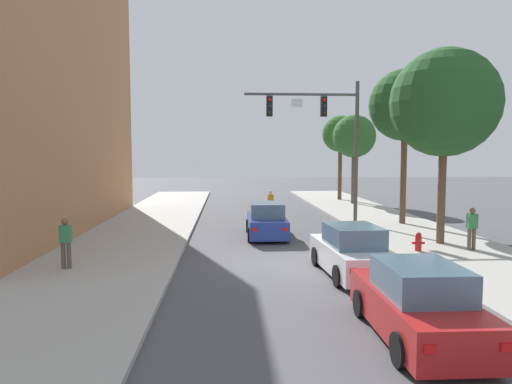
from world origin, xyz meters
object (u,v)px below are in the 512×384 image
Objects in this scene: pedestrian_crossing_road at (271,202)px; street_tree_nearest at (445,103)px; street_tree_second at (405,106)px; car_lead_blue at (267,221)px; pedestrian_sidewalk_left_walker at (66,241)px; street_tree_third at (354,137)px; street_tree_farthest at (340,134)px; fire_hydrant at (418,242)px; traffic_signal_mast at (325,126)px; pedestrian_sidewalk_right_walker at (472,227)px; car_following_white at (352,252)px; car_third_red at (417,304)px.

street_tree_nearest is at bearing -56.62° from pedestrian_crossing_road.
street_tree_second is at bearing -29.90° from pedestrian_crossing_road.
pedestrian_sidewalk_left_walker is (-7.01, -6.17, 0.34)m from car_lead_blue.
street_tree_farthest is at bearing 95.57° from street_tree_third.
street_tree_nearest is at bearing 43.24° from fire_hydrant.
traffic_signal_mast is 9.43m from pedestrian_sidewalk_right_walker.
car_lead_blue is at bearing 106.92° from car_following_white.
car_third_red is 9.54m from pedestrian_sidewalk_right_walker.
traffic_signal_mast is 4.29m from street_tree_second.
pedestrian_crossing_road is 9.47m from street_tree_second.
pedestrian_sidewalk_right_walker reaches higher than fire_hydrant.
street_tree_farthest is (5.22, 22.79, 4.70)m from car_following_white.
pedestrian_sidewalk_left_walker is 1.00× the size of pedestrian_crossing_road.
street_tree_nearest is at bearing -92.35° from street_tree_third.
pedestrian_crossing_road is 0.20× the size of street_tree_second.
street_tree_second is at bearing -89.20° from street_tree_farthest.
street_tree_nearest is (6.99, -2.76, 5.16)m from car_lead_blue.
car_following_white is 0.64× the size of street_tree_farthest.
street_tree_farthest is (3.96, 12.75, 0.11)m from traffic_signal_mast.
street_tree_farthest is (5.23, 27.89, 4.70)m from car_third_red.
traffic_signal_mast reaches higher than fire_hydrant.
street_tree_third is (0.09, 17.04, 4.07)m from pedestrian_sidewalk_right_walker.
fire_hydrant is (3.33, 2.74, -0.22)m from car_following_white.
street_tree_second is at bearing 69.93° from car_third_red.
street_tree_nearest is 15.62m from street_tree_third.
pedestrian_crossing_road is 0.24× the size of street_tree_farthest.
car_following_white is 2.63× the size of pedestrian_sidewalk_right_walker.
street_tree_third is (5.52, 24.87, 4.41)m from car_third_red.
car_following_white is at bearing -140.56° from fire_hydrant.
street_tree_third is at bearing 42.32° from pedestrian_crossing_road.
pedestrian_sidewalk_left_walker reaches higher than car_third_red.
street_tree_third is at bearing 74.42° from car_following_white.
street_tree_nearest is (1.54, 1.45, 5.38)m from fire_hydrant.
street_tree_nearest reaches higher than pedestrian_sidewalk_right_walker.
street_tree_third is 3.05m from street_tree_farthest.
pedestrian_sidewalk_left_walker is 26.63m from street_tree_farthest.
street_tree_third is at bearing 89.37° from street_tree_second.
car_lead_blue is (-3.37, -3.09, -4.60)m from traffic_signal_mast.
car_following_white is 12.46m from street_tree_second.
pedestrian_sidewalk_left_walker is at bearing 147.16° from car_third_red.
pedestrian_sidewalk_left_walker and pedestrian_sidewalk_right_walker have the same top height.
street_tree_second is at bearing 90.15° from pedestrian_sidewalk_right_walker.
street_tree_farthest reaches higher than car_third_red.
traffic_signal_mast reaches higher than street_tree_third.
traffic_signal_mast is at bearing -54.00° from pedestrian_crossing_road.
street_tree_farthest is (-0.18, 13.08, -0.94)m from street_tree_second.
street_tree_second is (2.07, 6.97, 5.86)m from fire_hydrant.
street_tree_second reaches higher than street_tree_third.
traffic_signal_mast is 8.99m from fire_hydrant.
pedestrian_crossing_road is at bearing 123.38° from street_tree_nearest.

